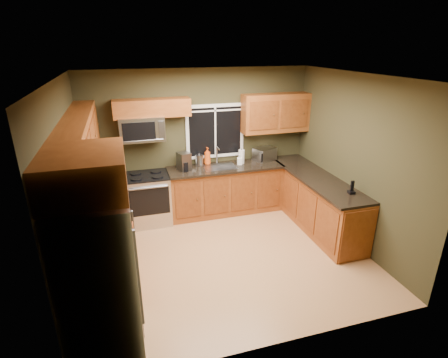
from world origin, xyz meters
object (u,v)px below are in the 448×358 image
paper_towel_roll (241,157)px  soap_bottle_a (207,156)px  kettle (199,160)px  coffee_maker (184,162)px  soap_bottle_c (188,162)px  cordless_phone (352,190)px  refrigerator (100,278)px  toaster_oven (265,154)px  microwave (142,129)px  range (148,199)px  soap_bottle_b (240,160)px

paper_towel_roll → soap_bottle_a: size_ratio=0.89×
kettle → soap_bottle_a: 0.18m
coffee_maker → soap_bottle_c: 0.24m
coffee_maker → paper_towel_roll: size_ratio=1.12×
soap_bottle_c → cordless_phone: size_ratio=0.81×
refrigerator → kettle: (1.69, 2.95, 0.16)m
toaster_oven → coffee_maker: size_ratio=1.47×
soap_bottle_c → cordless_phone: 2.93m
soap_bottle_c → paper_towel_roll: bearing=-7.5°
kettle → soap_bottle_a: soap_bottle_a is taller
coffee_maker → microwave: bearing=170.9°
range → kettle: bearing=10.2°
soap_bottle_a → soap_bottle_b: soap_bottle_a is taller
range → toaster_oven: (2.31, 0.15, 0.60)m
coffee_maker → soap_bottle_c: coffee_maker is taller
cordless_phone → paper_towel_roll: bearing=122.0°
kettle → soap_bottle_c: bearing=166.0°
range → cordless_phone: 3.48m
microwave → kettle: 1.20m
range → soap_bottle_a: (1.17, 0.23, 0.64)m
paper_towel_roll → soap_bottle_b: 0.09m
soap_bottle_c → range: bearing=-163.9°
kettle → paper_towel_roll: 0.81m
microwave → kettle: bearing=2.5°
microwave → soap_bottle_c: microwave is taller
refrigerator → coffee_maker: size_ratio=5.48×
range → paper_towel_roll: size_ratio=3.18×
refrigerator → soap_bottle_a: size_ratio=5.44×
soap_bottle_b → soap_bottle_c: soap_bottle_b is taller
paper_towel_roll → cordless_phone: (1.15, -1.84, -0.07)m
range → kettle: kettle is taller
refrigerator → coffee_maker: refrigerator is taller
toaster_oven → kettle: size_ratio=1.85×
range → paper_towel_roll: (1.81, 0.10, 0.60)m
soap_bottle_b → microwave: bearing=176.7°
range → paper_towel_roll: bearing=3.1°
range → soap_bottle_a: size_ratio=2.83×
toaster_oven → soap_bottle_b: (-0.56, -0.11, -0.03)m
paper_towel_roll → soap_bottle_c: bearing=172.5°
soap_bottle_c → microwave: bearing=-173.3°
paper_towel_roll → soap_bottle_c: (-1.01, 0.13, -0.05)m
soap_bottle_b → cordless_phone: 2.16m
range → microwave: 1.27m
microwave → paper_towel_roll: size_ratio=2.58×
cordless_phone → range: bearing=149.4°
soap_bottle_a → soap_bottle_b: 0.62m
coffee_maker → refrigerator: bearing=-116.2°
refrigerator → toaster_oven: refrigerator is taller
coffee_maker → range: bearing=-177.8°
kettle → paper_towel_roll: paper_towel_roll is taller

